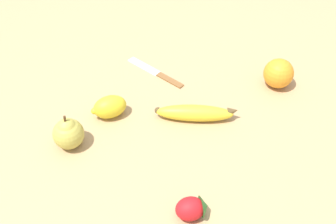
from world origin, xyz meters
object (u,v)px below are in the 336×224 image
(strawberry, at_px, (193,208))
(lemon, at_px, (110,107))
(orange, at_px, (278,73))
(paring_knife, at_px, (157,73))
(banana, at_px, (196,112))
(pear, at_px, (68,133))

(strawberry, height_order, lemon, lemon)
(strawberry, bearing_deg, orange, 47.20)
(strawberry, xyz_separation_m, lemon, (0.29, -0.14, 0.00))
(orange, xyz_separation_m, paring_knife, (0.29, 0.11, -0.03))
(strawberry, distance_m, lemon, 0.32)
(orange, xyz_separation_m, lemon, (0.30, 0.30, -0.01))
(banana, distance_m, orange, 0.24)
(strawberry, bearing_deg, banana, 73.98)
(banana, height_order, orange, orange)
(lemon, height_order, paring_knife, lemon)
(paring_knife, bearing_deg, strawberry, -129.17)
(orange, xyz_separation_m, strawberry, (0.01, 0.44, -0.02))
(banana, distance_m, paring_knife, 0.19)
(orange, height_order, pear, pear)
(banana, bearing_deg, lemon, -179.54)
(strawberry, distance_m, paring_knife, 0.43)
(orange, bearing_deg, banana, 59.62)
(strawberry, xyz_separation_m, paring_knife, (0.27, -0.33, -0.02))
(strawberry, relative_size, paring_knife, 0.40)
(lemon, bearing_deg, pear, 80.07)
(pear, relative_size, strawberry, 1.15)
(orange, distance_m, lemon, 0.42)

